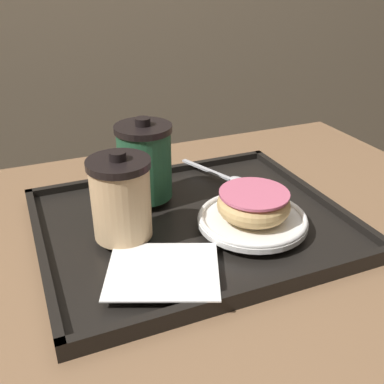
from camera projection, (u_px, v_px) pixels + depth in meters
The scene contains 8 objects.
cafe_table at pixel (186, 319), 0.74m from camera, with size 1.06×0.76×0.73m.
serving_tray at pixel (192, 225), 0.69m from camera, with size 0.46×0.38×0.02m.
napkin_paper at pixel (163, 270), 0.56m from camera, with size 0.17×0.16×0.00m.
coffee_cup_front at pixel (121, 198), 0.61m from camera, with size 0.09×0.09×0.13m.
coffee_cup_rear at pixel (145, 161), 0.72m from camera, with size 0.09×0.09×0.13m.
plate_with_chocolate_donut at pixel (252, 219), 0.66m from camera, with size 0.16×0.16×0.01m.
donut_chocolate_glazed at pixel (254, 204), 0.65m from camera, with size 0.11×0.11×0.04m.
spoon at pixel (228, 177), 0.80m from camera, with size 0.07×0.15×0.01m.
Camera 1 is at (-0.21, -0.52, 1.10)m, focal length 42.00 mm.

